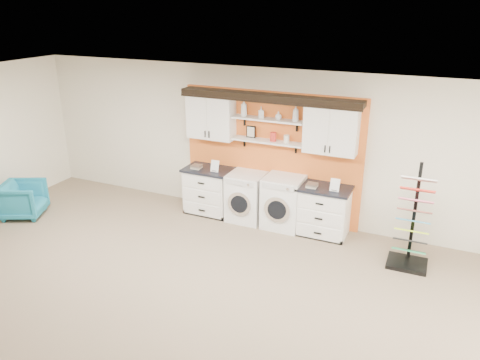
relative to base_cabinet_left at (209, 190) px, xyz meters
The scene contains 22 objects.
floor 3.84m from the base_cabinet_left, 72.76° to the right, with size 10.00×10.00×0.00m, color gray.
ceiling 4.48m from the base_cabinet_left, 72.76° to the right, with size 10.00×10.00×0.00m, color white.
wall_back 1.52m from the base_cabinet_left, 17.63° to the left, with size 10.00×10.00×0.00m, color silver.
accent_panel 1.39m from the base_cabinet_left, 16.00° to the left, with size 3.40×0.07×2.40m, color orange.
upper_cabinet_left 1.44m from the base_cabinet_left, 90.00° to the left, with size 0.90×0.35×0.84m.
upper_cabinet_right 2.68m from the base_cabinet_left, ahead, with size 0.90×0.35×0.84m.
shelf_lower 1.57m from the base_cabinet_left, ahead, with size 1.32×0.28×0.03m, color white.
shelf_upper 1.87m from the base_cabinet_left, ahead, with size 1.32×0.28×0.03m, color white.
crown_molding 2.20m from the base_cabinet_left, ahead, with size 3.30×0.41×0.13m.
picture_frame 1.45m from the base_cabinet_left, 14.85° to the left, with size 0.18×0.02×0.22m.
canister_red 1.71m from the base_cabinet_left, ahead, with size 0.11×0.11×0.16m, color red.
canister_cream 1.89m from the base_cabinet_left, ahead, with size 0.10×0.10×0.14m, color silver.
base_cabinet_left is the anchor object (origin of this frame).
base_cabinet_right 2.26m from the base_cabinet_left, ahead, with size 0.91×0.66×0.89m.
washer 0.80m from the base_cabinet_left, ahead, with size 0.65×0.71×0.91m.
dryer 1.52m from the base_cabinet_left, ahead, with size 0.68×0.71×0.96m.
sample_rack 3.79m from the base_cabinet_left, ahead, with size 0.61×0.51×1.65m.
armchair 3.55m from the base_cabinet_left, 152.62° to the right, with size 0.72×0.74×0.68m, color teal.
soap_bottle_a 1.78m from the base_cabinet_left, 13.54° to the left, with size 0.12×0.12×0.30m, color silver.
soap_bottle_b 1.88m from the base_cabinet_left, ahead, with size 0.09×0.09×0.20m, color silver.
soap_bottle_c 2.05m from the base_cabinet_left, ahead, with size 0.11×0.11×0.15m, color silver.
soap_bottle_d 2.31m from the base_cabinet_left, ahead, with size 0.11×0.11×0.28m, color silver.
Camera 1 is at (2.86, -3.75, 3.89)m, focal length 35.00 mm.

